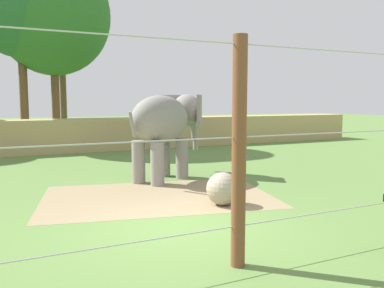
% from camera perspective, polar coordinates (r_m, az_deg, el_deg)
% --- Properties ---
extents(ground_plane, '(120.00, 120.00, 0.00)m').
position_cam_1_polar(ground_plane, '(8.51, -1.94, -11.62)').
color(ground_plane, '#5B7F3D').
extents(dirt_patch, '(6.82, 5.18, 0.01)m').
position_cam_1_polar(dirt_patch, '(11.06, -4.86, -7.44)').
color(dirt_patch, '#937F5B').
rests_on(dirt_patch, ground).
extents(embankment_wall, '(36.00, 1.80, 1.67)m').
position_cam_1_polar(embankment_wall, '(21.56, -16.88, 1.19)').
color(embankment_wall, tan).
rests_on(embankment_wall, ground).
extents(elephant, '(3.43, 2.79, 2.83)m').
position_cam_1_polar(elephant, '(13.23, -3.74, 3.01)').
color(elephant, gray).
rests_on(elephant, ground).
extents(enrichment_ball, '(0.83, 0.83, 0.83)m').
position_cam_1_polar(enrichment_ball, '(10.09, 4.38, -6.37)').
color(enrichment_ball, gray).
rests_on(enrichment_ball, ground).
extents(cable_fence, '(12.00, 0.23, 3.59)m').
position_cam_1_polar(cable_fence, '(6.18, 6.48, -1.30)').
color(cable_fence, brown).
rests_on(cable_fence, ground).
extents(tree_far_left, '(4.92, 4.92, 9.98)m').
position_cam_1_polar(tree_far_left, '(29.88, -18.13, 15.02)').
color(tree_far_left, brown).
rests_on(tree_far_left, ground).
extents(tree_left_of_centre, '(6.26, 6.26, 10.58)m').
position_cam_1_polar(tree_left_of_centre, '(24.31, -19.22, 16.90)').
color(tree_left_of_centre, brown).
rests_on(tree_left_of_centre, ground).
extents(tree_far_right, '(5.33, 5.33, 10.47)m').
position_cam_1_polar(tree_far_right, '(24.09, -23.29, 17.73)').
color(tree_far_right, brown).
rests_on(tree_far_right, ground).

